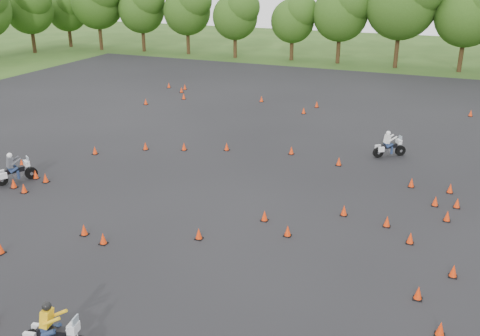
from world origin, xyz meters
The scene contains 7 objects.
ground centered at (0.00, 0.00, 0.00)m, with size 140.00×140.00×0.00m, color #2D5119.
asphalt_pad centered at (0.00, 6.00, 0.01)m, with size 62.00×62.00×0.00m, color black.
treeline centered at (2.38, 35.30, 4.66)m, with size 86.77×32.68×11.19m.
traffic_cones centered at (0.81, 5.12, 0.23)m, with size 31.74×33.24×0.45m.
rider_grey centered at (-10.81, 0.82, 0.80)m, with size 2.06×0.63×1.59m, color #43454B, non-canonical shape.
rider_yellow centered at (-0.42, -8.59, 0.80)m, with size 2.07×0.64×1.60m, color yellow, non-canonical shape.
rider_white centered at (5.97, 11.80, 0.77)m, with size 1.97×0.61×1.52m, color silver, non-canonical shape.
Camera 1 is at (8.97, -17.90, 10.28)m, focal length 40.00 mm.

